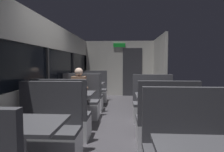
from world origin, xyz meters
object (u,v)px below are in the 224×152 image
Objects in this scene: bench_far_window_facing_entry at (93,92)px; dining_table_mid_window at (73,97)px; bench_mid_window_facing_entry at (80,105)px; coffee_cup_primary at (76,92)px; seated_passenger at (79,97)px; bench_rear_aisle_facing_entry at (153,107)px; bench_mid_window_facing_end at (63,121)px; dining_table_near_window at (21,131)px; bench_far_window_facing_end at (86,99)px; bench_near_window_facing_entry at (47,136)px; bench_rear_aisle_facing_end at (166,127)px; coffee_cup_secondary at (2,122)px; dining_table_far_window at (90,86)px; dining_table_rear_aisle at (159,100)px.

dining_table_mid_window is at bearing -90.00° from bench_far_window_facing_entry.
bench_mid_window_facing_entry is 12.22× the size of coffee_cup_primary.
dining_table_mid_window is 0.71× the size of seated_passenger.
seated_passenger is at bearing 175.92° from bench_rear_aisle_facing_entry.
bench_mid_window_facing_end is 0.87× the size of seated_passenger.
dining_table_near_window is 0.82× the size of bench_far_window_facing_end.
bench_mid_window_facing_entry is at bearing 90.00° from bench_near_window_facing_entry.
dining_table_near_window is 1.44m from bench_mid_window_facing_end.
bench_rear_aisle_facing_end reaches higher than coffee_cup_secondary.
dining_table_mid_window is at bearing -164.41° from bench_rear_aisle_facing_entry.
bench_near_window_facing_entry and bench_mid_window_facing_entry have the same top height.
coffee_cup_primary is at bearing 79.57° from bench_mid_window_facing_end.
bench_rear_aisle_facing_entry is 1.86m from coffee_cup_primary.
bench_far_window_facing_end and bench_rear_aisle_facing_end have the same top height.
bench_near_window_facing_entry is at bearing -94.65° from coffee_cup_primary.
coffee_cup_primary is (0.10, -0.84, 0.46)m from bench_mid_window_facing_entry.
dining_table_far_window is (0.00, 4.22, 0.00)m from dining_table_near_window.
seated_passenger is at bearing -90.00° from dining_table_far_window.
dining_table_near_window is at bearing -90.00° from dining_table_far_window.
dining_table_far_window is 0.82× the size of bench_far_window_facing_end.
bench_rear_aisle_facing_entry is (0.00, 0.70, -0.31)m from dining_table_rear_aisle.
bench_rear_aisle_facing_end is at bearing -40.46° from seated_passenger.
bench_rear_aisle_facing_end is at bearing -64.23° from bench_far_window_facing_entry.
dining_table_near_window is 2.83m from bench_mid_window_facing_entry.
bench_rear_aisle_facing_entry reaches higher than coffee_cup_primary.
coffee_cup_secondary is (-1.91, -1.34, 0.46)m from bench_rear_aisle_facing_end.
dining_table_near_window is at bearing -90.00° from bench_near_window_facing_entry.
bench_mid_window_facing_entry and bench_rear_aisle_facing_entry have the same top height.
coffee_cup_primary is at bearing -87.36° from dining_table_far_window.
coffee_cup_secondary is at bearing -91.63° from dining_table_far_window.
bench_far_window_facing_end reaches higher than dining_table_rear_aisle.
bench_far_window_facing_end is 1.62m from coffee_cup_primary.
bench_far_window_facing_end is at bearing 90.00° from dining_table_near_window.
coffee_cup_secondary is (-1.91, -2.74, 0.46)m from bench_rear_aisle_facing_entry.
bench_far_window_facing_entry reaches higher than dining_table_near_window.
dining_table_near_window is at bearing 47.10° from coffee_cup_secondary.
coffee_cup_secondary is at bearing -94.60° from bench_mid_window_facing_end.
dining_table_mid_window is 2.03m from bench_rear_aisle_facing_end.
dining_table_rear_aisle is 1.69m from coffee_cup_primary.
bench_rear_aisle_facing_end is (0.00, -0.70, -0.31)m from dining_table_rear_aisle.
bench_far_window_facing_end is 12.22× the size of coffee_cup_secondary.
bench_rear_aisle_facing_entry is at bearing 20.66° from coffee_cup_primary.
bench_far_window_facing_end is at bearing 138.04° from dining_table_rear_aisle.
seated_passenger is at bearing 90.00° from dining_table_near_window.
dining_table_mid_window is at bearing 173.62° from dining_table_rear_aisle.
dining_table_far_window is at bearing 90.00° from bench_near_window_facing_entry.
dining_table_rear_aisle is (1.79, 1.91, 0.00)m from dining_table_near_window.
bench_rear_aisle_facing_entry is at bearing -6.38° from bench_mid_window_facing_entry.
bench_mid_window_facing_end is 3.51m from bench_far_window_facing_entry.
bench_rear_aisle_facing_end is at bearing 35.06° from coffee_cup_secondary.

